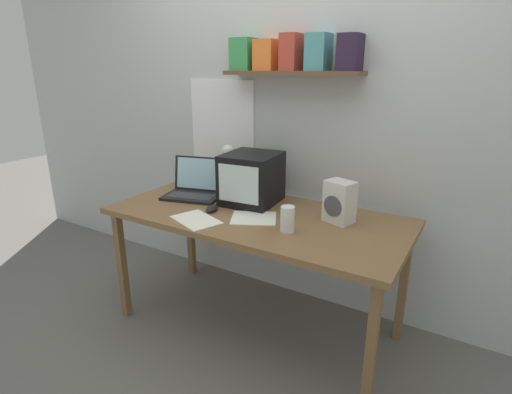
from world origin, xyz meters
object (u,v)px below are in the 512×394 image
Objects in this scene: juice_glass at (287,220)px; loose_paper_near_laptop at (196,220)px; printed_handout at (254,218)px; corner_desk at (256,223)px; computer_mouse at (212,209)px; laptop at (195,186)px; crt_monitor at (252,178)px; space_heater at (339,202)px; desk_lamp at (229,161)px.

juice_glass is 0.52m from loose_paper_near_laptop.
juice_glass is at bearing -16.45° from printed_handout.
computer_mouse is (-0.24, -0.10, 0.07)m from corner_desk.
laptop reaches higher than juice_glass.
corner_desk is 5.40× the size of printed_handout.
computer_mouse is at bearing 94.29° from loose_paper_near_laptop.
laptop is 1.29× the size of printed_handout.
juice_glass is at bearing -42.54° from crt_monitor.
space_heater is at bearing 29.31° from loose_paper_near_laptop.
space_heater is 0.78m from loose_paper_near_laptop.
juice_glass is at bearing -48.86° from desk_lamp.
printed_handout is (0.26, 0.19, 0.00)m from loose_paper_near_laptop.
crt_monitor is (-0.13, 0.16, 0.21)m from corner_desk.
juice_glass reaches higher than printed_handout.
crt_monitor is 3.21× the size of computer_mouse.
crt_monitor is 1.63× the size of space_heater.
desk_lamp is 0.42m from computer_mouse.
printed_handout is (0.03, -0.07, 0.06)m from corner_desk.
juice_glass reaches higher than corner_desk.
loose_paper_near_laptop is at bearing -167.16° from juice_glass.
corner_desk is 0.30m from crt_monitor.
desk_lamp is at bearing 30.32° from laptop.
laptop is 1.25× the size of desk_lamp.
loose_paper_near_laptop is at bearing -85.71° from computer_mouse.
juice_glass is 0.32m from space_heater.
laptop is 0.57m from printed_handout.
juice_glass reaches higher than loose_paper_near_laptop.
desk_lamp is at bearing 153.47° from crt_monitor.
desk_lamp is (0.16, 0.16, 0.16)m from laptop.
crt_monitor reaches higher than printed_handout.
juice_glass reaches higher than computer_mouse.
computer_mouse is 0.37× the size of printed_handout.
corner_desk is 0.52m from desk_lamp.
laptop is 0.45m from loose_paper_near_laptop.
corner_desk is 4.59× the size of crt_monitor.
crt_monitor reaches higher than space_heater.
space_heater is at bearing 56.51° from juice_glass.
juice_glass is 0.59× the size of space_heater.
corner_desk is 0.35m from loose_paper_near_laptop.
loose_paper_near_laptop is (-0.68, -0.38, -0.11)m from space_heater.
computer_mouse is at bearing -144.45° from space_heater.
printed_handout is (0.38, -0.32, -0.22)m from desk_lamp.
printed_handout is at bearing -31.12° from laptop.
space_heater is at bearing -12.66° from laptop.
laptop reaches higher than printed_handout.
crt_monitor is at bearing -4.13° from laptop.
printed_handout is (-0.24, 0.07, -0.06)m from juice_glass.
space_heater is (0.96, 0.03, 0.05)m from laptop.
space_heater is at bearing 17.79° from computer_mouse.
computer_mouse is at bearing 175.02° from juice_glass.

